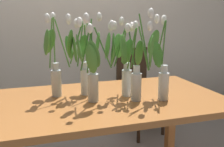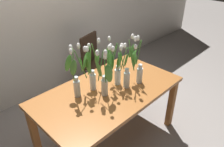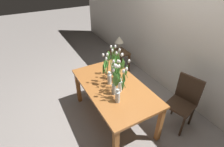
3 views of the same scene
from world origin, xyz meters
TOP-DOWN VIEW (x-y plane):
  - ground_plane at (0.00, 0.00)m, footprint 18.00×18.00m
  - room_wall_rear at (0.00, 1.54)m, footprint 9.00×0.10m
  - dining_table at (0.00, 0.00)m, footprint 1.60×0.90m
  - tulip_vase_0 at (-0.11, 0.15)m, footprint 0.26×0.18m
  - tulip_vase_1 at (0.19, -0.09)m, footprint 0.24×0.17m
  - tulip_vase_2 at (0.35, -0.11)m, footprint 0.12×0.18m
  - tulip_vase_3 at (-0.09, -0.05)m, footprint 0.26×0.20m
  - tulip_vase_4 at (-0.30, 0.15)m, footprint 0.22×0.19m
  - tulip_vase_5 at (0.14, 0.02)m, footprint 0.23×0.26m
  - dining_chair at (0.65, 0.96)m, footprint 0.49×0.49m
  - side_table at (-1.35, 0.90)m, footprint 0.44×0.44m
  - table_lamp at (-1.38, 0.92)m, footprint 0.22×0.22m
  - pillar_candle at (-1.24, 0.84)m, footprint 0.06×0.06m

SIDE VIEW (x-z plane):
  - ground_plane at x=0.00m, z-range 0.00..0.00m
  - side_table at x=-1.35m, z-range 0.16..0.71m
  - dining_chair at x=0.65m, z-range 0.06..0.99m
  - pillar_candle at x=-1.24m, z-range 0.55..0.62m
  - dining_table at x=0.00m, z-range 0.28..1.02m
  - table_lamp at x=-1.38m, z-range 0.66..1.06m
  - tulip_vase_2 at x=0.35m, z-range 0.65..1.20m
  - tulip_vase_5 at x=0.14m, z-range 0.70..1.23m
  - tulip_vase_4 at x=-0.30m, z-range 0.69..1.25m
  - tulip_vase_1 at x=0.19m, z-range 0.68..1.26m
  - tulip_vase_3 at x=-0.09m, z-range 0.69..1.25m
  - tulip_vase_0 at x=-0.11m, z-range 0.69..1.25m
  - room_wall_rear at x=0.00m, z-range 0.00..2.70m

